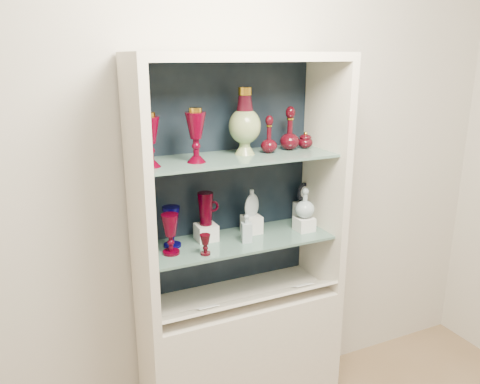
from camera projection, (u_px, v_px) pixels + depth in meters
name	position (u px, v px, depth m)	size (l,w,h in m)	color
wall_back	(222.00, 162.00, 2.39)	(3.50, 0.02, 2.80)	beige
cabinet_base	(240.00, 359.00, 2.49)	(1.00, 0.40, 0.75)	beige
cabinet_back_panel	(224.00, 178.00, 2.38)	(0.98, 0.02, 1.15)	black
cabinet_side_left	(140.00, 199.00, 2.03)	(0.04, 0.40, 1.15)	beige
cabinet_side_right	(324.00, 176.00, 2.41)	(0.04, 0.40, 1.15)	beige
cabinet_top_cap	(240.00, 57.00, 2.05)	(1.00, 0.40, 0.04)	beige
shelf_lower	(238.00, 240.00, 2.31)	(0.92, 0.34, 0.01)	slate
shelf_upper	(238.00, 157.00, 2.20)	(0.92, 0.34, 0.01)	slate
label_ledge	(249.00, 300.00, 2.28)	(0.92, 0.18, 0.01)	beige
label_card_0	(302.00, 285.00, 2.39)	(0.10, 0.07, 0.00)	white
label_card_1	(207.00, 307.00, 2.18)	(0.10, 0.07, 0.00)	white
pedestal_lamp_left	(150.00, 140.00, 1.95)	(0.09, 0.09, 0.23)	#4C0011
pedestal_lamp_right	(196.00, 135.00, 2.04)	(0.09, 0.09, 0.24)	#4C0011
enamel_urn	(245.00, 121.00, 2.20)	(0.15, 0.15, 0.31)	#07450E
ruby_decanter_a	(269.00, 132.00, 2.24)	(0.08, 0.08, 0.20)	#440710
ruby_decanter_b	(290.00, 127.00, 2.32)	(0.10, 0.10, 0.23)	#440710
lidded_bowl	(305.00, 140.00, 2.37)	(0.08, 0.08, 0.09)	#440710
cobalt_goblet	(172.00, 227.00, 2.20)	(0.08, 0.08, 0.20)	#050044
ruby_goblet_tall	(170.00, 234.00, 2.12)	(0.08, 0.08, 0.19)	#4C0011
ruby_goblet_small	(205.00, 245.00, 2.12)	(0.05, 0.05, 0.10)	#440710
riser_ruby_pitcher	(206.00, 232.00, 2.30)	(0.10, 0.10, 0.08)	silver
ruby_pitcher	(206.00, 209.00, 2.26)	(0.12, 0.08, 0.16)	#4C0011
clear_square_bottle	(247.00, 228.00, 2.26)	(0.05, 0.05, 0.14)	#96AAB0
riser_flat_flask	(252.00, 224.00, 2.39)	(0.09, 0.09, 0.09)	silver
flat_flask	(252.00, 203.00, 2.36)	(0.10, 0.04, 0.14)	#ADBCC1
riser_clear_round_decanter	(304.00, 224.00, 2.42)	(0.09, 0.09, 0.07)	silver
clear_round_decanter	(305.00, 204.00, 2.39)	(0.10, 0.10, 0.15)	#96AAB0
riser_cameo_medallion	(302.00, 211.00, 2.57)	(0.08, 0.08, 0.10)	silver
cameo_medallion	(303.00, 192.00, 2.54)	(0.10, 0.04, 0.12)	black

